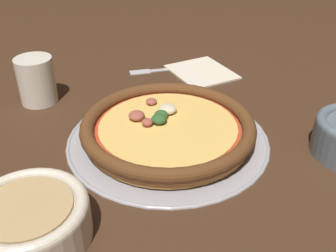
% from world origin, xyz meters
% --- Properties ---
extents(ground_plane, '(3.00, 3.00, 0.00)m').
position_xyz_m(ground_plane, '(0.00, 0.00, 0.00)').
color(ground_plane, '#3D2616').
extents(pizza_tray, '(0.33, 0.33, 0.01)m').
position_xyz_m(pizza_tray, '(0.00, 0.00, 0.00)').
color(pizza_tray, '#9E9EA3').
rests_on(pizza_tray, ground_plane).
extents(pizza, '(0.28, 0.28, 0.04)m').
position_xyz_m(pizza, '(0.00, 0.00, 0.02)').
color(pizza, '#BC7F42').
rests_on(pizza, pizza_tray).
extents(bowl_near, '(0.14, 0.14, 0.05)m').
position_xyz_m(bowl_near, '(-0.21, 0.17, 0.03)').
color(bowl_near, beige).
rests_on(bowl_near, ground_plane).
extents(drinking_cup, '(0.07, 0.07, 0.09)m').
position_xyz_m(drinking_cup, '(0.14, 0.24, 0.04)').
color(drinking_cup, silver).
rests_on(drinking_cup, ground_plane).
extents(napkin, '(0.18, 0.17, 0.01)m').
position_xyz_m(napkin, '(0.26, -0.08, 0.00)').
color(napkin, beige).
rests_on(napkin, ground_plane).
extents(fork, '(0.06, 0.18, 0.00)m').
position_xyz_m(fork, '(0.28, -0.00, 0.00)').
color(fork, '#B7B7BC').
rests_on(fork, ground_plane).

